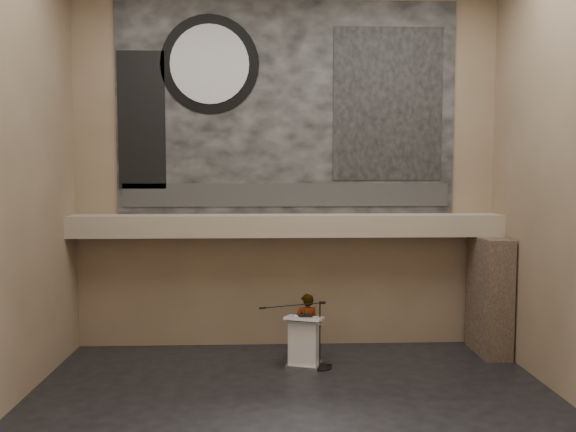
{
  "coord_description": "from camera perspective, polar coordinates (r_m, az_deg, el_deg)",
  "views": [
    {
      "loc": [
        -0.49,
        -9.42,
        4.15
      ],
      "look_at": [
        0.0,
        3.2,
        3.2
      ],
      "focal_mm": 35.0,
      "sensor_mm": 36.0,
      "label": 1
    }
  ],
  "objects": [
    {
      "name": "floor",
      "position": [
        10.31,
        0.74,
        -19.45
      ],
      "size": [
        10.0,
        10.0,
        0.0
      ],
      "primitive_type": "plane",
      "color": "black",
      "rests_on": "ground"
    },
    {
      "name": "lectern",
      "position": [
        12.35,
        1.64,
        -12.64
      ],
      "size": [
        0.91,
        0.76,
        1.14
      ],
      "rotation": [
        0.0,
        0.0,
        -0.31
      ],
      "color": "silver",
      "rests_on": "floor"
    },
    {
      "name": "soffit",
      "position": [
        13.08,
        -0.07,
        -0.96
      ],
      "size": [
        10.0,
        0.8,
        0.5
      ],
      "primitive_type": "cube",
      "color": "tan",
      "rests_on": "wall_back"
    },
    {
      "name": "banner_brick_print",
      "position": [
        13.72,
        -14.66,
        9.39
      ],
      "size": [
        1.1,
        0.02,
        3.2
      ],
      "primitive_type": "cube",
      "color": "black",
      "rests_on": "banner"
    },
    {
      "name": "binder",
      "position": [
        12.19,
        1.74,
        -10.11
      ],
      "size": [
        0.32,
        0.28,
        0.04
      ],
      "primitive_type": "cube",
      "rotation": [
        0.0,
        0.0,
        0.26
      ],
      "color": "black",
      "rests_on": "lectern"
    },
    {
      "name": "banner_building_print",
      "position": [
        13.76,
        10.11,
        11.12
      ],
      "size": [
        2.6,
        0.02,
        3.6
      ],
      "primitive_type": "cube",
      "color": "black",
      "rests_on": "banner"
    },
    {
      "name": "banner_text_strip",
      "position": [
        13.37,
        -0.12,
        2.16
      ],
      "size": [
        7.76,
        0.02,
        0.55
      ],
      "primitive_type": "cube",
      "color": "#2B2B2B",
      "rests_on": "banner"
    },
    {
      "name": "speaker_person",
      "position": [
        12.73,
        1.9,
        -11.19
      ],
      "size": [
        0.6,
        0.45,
        1.5
      ],
      "primitive_type": "imported",
      "rotation": [
        0.0,
        0.0,
        3.32
      ],
      "color": "white",
      "rests_on": "floor"
    },
    {
      "name": "banner_clock_rim",
      "position": [
        13.65,
        -7.96,
        15.03
      ],
      "size": [
        2.3,
        0.02,
        2.3
      ],
      "primitive_type": "cylinder",
      "rotation": [
        1.57,
        0.0,
        0.0
      ],
      "color": "black",
      "rests_on": "banner"
    },
    {
      "name": "wall_front",
      "position": [
        5.44,
        2.97,
        5.34
      ],
      "size": [
        10.0,
        0.02,
        8.5
      ],
      "primitive_type": "cube",
      "color": "#7A674D",
      "rests_on": "floor"
    },
    {
      "name": "banner",
      "position": [
        13.49,
        -0.13,
        10.9
      ],
      "size": [
        8.0,
        0.05,
        5.0
      ],
      "primitive_type": "cube",
      "color": "black",
      "rests_on": "wall_back"
    },
    {
      "name": "wall_back",
      "position": [
        13.43,
        -0.13,
        4.73
      ],
      "size": [
        10.0,
        0.02,
        8.5
      ],
      "primitive_type": "cube",
      "color": "#7A674D",
      "rests_on": "floor"
    },
    {
      "name": "papers",
      "position": [
        12.14,
        0.97,
        -10.24
      ],
      "size": [
        0.28,
        0.32,
        0.0
      ],
      "primitive_type": "cube",
      "rotation": [
        0.0,
        0.0,
        -0.36
      ],
      "color": "white",
      "rests_on": "lectern"
    },
    {
      "name": "stone_pier",
      "position": [
        13.87,
        19.77,
        -7.6
      ],
      "size": [
        0.6,
        1.4,
        2.7
      ],
      "primitive_type": "cube",
      "color": "#413228",
      "rests_on": "floor"
    },
    {
      "name": "sprinkler_left",
      "position": [
        13.1,
        -7.08,
        -2.22
      ],
      "size": [
        0.04,
        0.04,
        0.06
      ],
      "primitive_type": "cylinder",
      "color": "#B2893D",
      "rests_on": "soffit"
    },
    {
      "name": "banner_clock_face",
      "position": [
        13.63,
        -7.97,
        15.04
      ],
      "size": [
        1.84,
        0.02,
        1.84
      ],
      "primitive_type": "cylinder",
      "rotation": [
        1.57,
        0.0,
        0.0
      ],
      "color": "silver",
      "rests_on": "banner"
    },
    {
      "name": "sprinkler_right",
      "position": [
        13.27,
        8.17,
        -2.14
      ],
      "size": [
        0.04,
        0.04,
        0.06
      ],
      "primitive_type": "cylinder",
      "color": "#B2893D",
      "rests_on": "soffit"
    },
    {
      "name": "mic_stand",
      "position": [
        12.4,
        3.01,
        -14.16
      ],
      "size": [
        1.55,
        0.69,
        1.45
      ],
      "rotation": [
        0.0,
        0.0,
        0.32
      ],
      "color": "black",
      "rests_on": "floor"
    }
  ]
}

